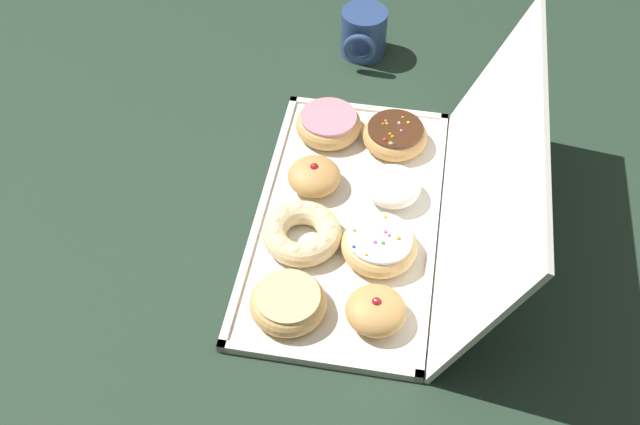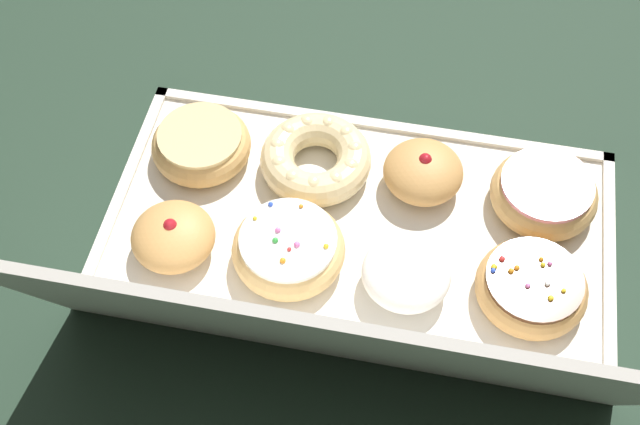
# 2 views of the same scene
# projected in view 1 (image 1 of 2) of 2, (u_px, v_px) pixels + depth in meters

# --- Properties ---
(ground_plane) EXTENTS (3.00, 3.00, 0.00)m
(ground_plane) POSITION_uv_depth(u_px,v_px,m) (347.00, 222.00, 1.21)
(ground_plane) COLOR #233828
(donut_box) EXTENTS (0.52, 0.28, 0.01)m
(donut_box) POSITION_uv_depth(u_px,v_px,m) (347.00, 219.00, 1.20)
(donut_box) COLOR silver
(donut_box) RESTS_ON ground
(box_lid_open) EXTENTS (0.52, 0.11, 0.27)m
(box_lid_open) POSITION_uv_depth(u_px,v_px,m) (487.00, 178.00, 1.08)
(box_lid_open) COLOR silver
(box_lid_open) RESTS_ON ground
(pink_frosted_donut_0) EXTENTS (0.11, 0.11, 0.04)m
(pink_frosted_donut_0) POSITION_uv_depth(u_px,v_px,m) (328.00, 124.00, 1.31)
(pink_frosted_donut_0) COLOR tan
(pink_frosted_donut_0) RESTS_ON donut_box
(jelly_filled_donut_1) EXTENTS (0.08, 0.08, 0.05)m
(jelly_filled_donut_1) POSITION_uv_depth(u_px,v_px,m) (314.00, 176.00, 1.23)
(jelly_filled_donut_1) COLOR tan
(jelly_filled_donut_1) RESTS_ON donut_box
(cruller_donut_2) EXTENTS (0.12, 0.12, 0.04)m
(cruller_donut_2) POSITION_uv_depth(u_px,v_px,m) (302.00, 233.00, 1.15)
(cruller_donut_2) COLOR beige
(cruller_donut_2) RESTS_ON donut_box
(glazed_ring_donut_3) EXTENTS (0.11, 0.11, 0.04)m
(glazed_ring_donut_3) POSITION_uv_depth(u_px,v_px,m) (288.00, 302.00, 1.07)
(glazed_ring_donut_3) COLOR tan
(glazed_ring_donut_3) RESTS_ON donut_box
(sprinkle_donut_4) EXTENTS (0.11, 0.11, 0.04)m
(sprinkle_donut_4) POSITION_uv_depth(u_px,v_px,m) (395.00, 135.00, 1.29)
(sprinkle_donut_4) COLOR tan
(sprinkle_donut_4) RESTS_ON donut_box
(powdered_filled_donut_5) EXTENTS (0.09, 0.09, 0.05)m
(powdered_filled_donut_5) POSITION_uv_depth(u_px,v_px,m) (393.00, 186.00, 1.21)
(powdered_filled_donut_5) COLOR white
(powdered_filled_donut_5) RESTS_ON donut_box
(sprinkle_donut_6) EXTENTS (0.11, 0.11, 0.04)m
(sprinkle_donut_6) POSITION_uv_depth(u_px,v_px,m) (379.00, 245.00, 1.14)
(sprinkle_donut_6) COLOR #E5B770
(sprinkle_donut_6) RESTS_ON donut_box
(jelly_filled_donut_7) EXTENTS (0.08, 0.08, 0.05)m
(jelly_filled_donut_7) POSITION_uv_depth(u_px,v_px,m) (376.00, 310.00, 1.06)
(jelly_filled_donut_7) COLOR tan
(jelly_filled_donut_7) RESTS_ON donut_box
(coffee_mug) EXTENTS (0.11, 0.09, 0.09)m
(coffee_mug) POSITION_uv_depth(u_px,v_px,m) (364.00, 32.00, 1.45)
(coffee_mug) COLOR navy
(coffee_mug) RESTS_ON ground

